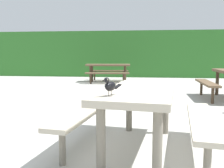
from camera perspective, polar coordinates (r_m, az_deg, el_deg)
The scene contains 5 objects.
ground_plane at distance 2.98m, azimuth 6.62°, elevation -15.78°, with size 60.00×60.00×0.00m, color #B7B5AD.
hedge_wall at distance 13.28m, azimuth 6.99°, elevation 6.72°, with size 28.00×1.38×2.31m, color #2D6B28.
picnic_table_foreground at distance 3.01m, azimuth 6.28°, elevation -4.46°, with size 1.90×1.93×0.74m.
bird_grackle at distance 2.38m, azimuth -0.58°, elevation -0.37°, with size 0.16×0.26×0.18m.
picnic_table_mid_left at distance 10.46m, azimuth -0.91°, elevation 3.50°, with size 1.86×1.82×0.74m.
Camera 1 is at (0.00, -2.75, 1.13)m, focal length 40.49 mm.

